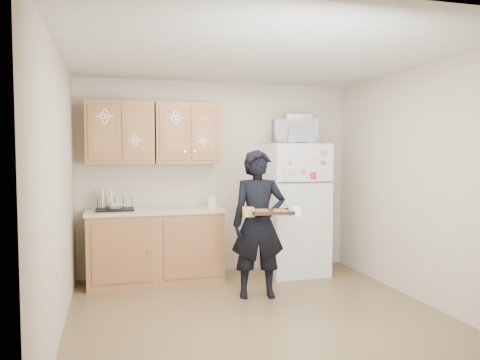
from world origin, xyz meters
name	(u,v)px	position (x,y,z in m)	size (l,w,h in m)	color
floor	(259,316)	(0.00, 0.00, 0.00)	(3.60, 3.60, 0.00)	brown
ceiling	(259,56)	(0.00, 0.00, 2.50)	(3.60, 3.60, 0.00)	silver
wall_back	(218,178)	(0.00, 1.80, 1.25)	(3.60, 0.04, 2.50)	beige
wall_front	(353,211)	(0.00, -1.80, 1.25)	(3.60, 0.04, 2.50)	beige
wall_left	(58,192)	(-1.80, 0.00, 1.25)	(0.04, 3.60, 2.50)	beige
wall_right	(421,185)	(1.80, 0.00, 1.25)	(0.04, 3.60, 2.50)	beige
refrigerator	(295,209)	(0.95, 1.43, 0.85)	(0.75, 0.70, 1.70)	silver
base_cabinet	(156,247)	(-0.85, 1.48, 0.43)	(1.60, 0.60, 0.86)	brown
countertop	(155,211)	(-0.85, 1.48, 0.88)	(1.64, 0.64, 0.04)	#BAB18F
upper_cab_left	(120,133)	(-1.25, 1.61, 1.83)	(0.80, 0.33, 0.75)	brown
upper_cab_right	(187,134)	(-0.43, 1.61, 1.83)	(0.80, 0.33, 0.75)	brown
cereal_box	(322,255)	(1.47, 1.67, 0.16)	(0.20, 0.07, 0.32)	gold
person	(258,224)	(0.19, 0.59, 0.81)	(0.59, 0.39, 1.62)	black
baking_tray	(272,212)	(0.23, 0.30, 0.97)	(0.43, 0.31, 0.04)	black
pizza_front_left	(263,212)	(0.12, 0.24, 0.99)	(0.14, 0.14, 0.02)	orange
pizza_front_right	(282,212)	(0.32, 0.21, 0.99)	(0.14, 0.14, 0.02)	orange
pizza_back_left	(261,210)	(0.15, 0.38, 0.99)	(0.14, 0.14, 0.02)	orange
pizza_back_right	(280,210)	(0.34, 0.35, 0.99)	(0.14, 0.14, 0.02)	orange
microwave	(295,132)	(0.93, 1.38, 1.85)	(0.55, 0.37, 0.30)	silver
foil_pan	(298,117)	(0.98, 1.41, 2.04)	(0.33, 0.23, 0.07)	silver
dish_rack	(115,203)	(-1.32, 1.48, 0.99)	(0.44, 0.33, 0.18)	black
bowl	(115,206)	(-1.33, 1.48, 0.95)	(0.22, 0.22, 0.05)	white
soap_bottle	(212,201)	(-0.16, 1.37, 0.99)	(0.09, 0.09, 0.19)	silver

